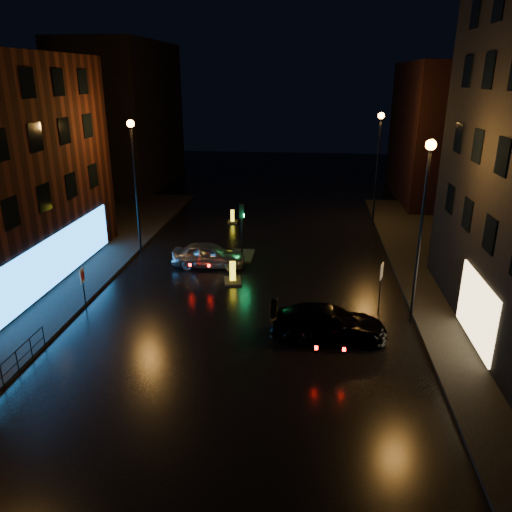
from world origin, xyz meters
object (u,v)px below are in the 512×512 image
object	(u,v)px
traffic_signal	(242,249)
bollard_near	(233,278)
dark_sedan	(328,323)
road_sign_left	(83,279)
road_sign_right	(381,275)
silver_hatchback	(209,255)
bollard_far	(233,220)

from	to	relation	value
traffic_signal	bollard_near	size ratio (longest dim) A/B	2.25
dark_sedan	bollard_near	xyz separation A→B (m)	(-5.06, 5.81, -0.47)
road_sign_left	road_sign_right	world-z (taller)	road_sign_right
traffic_signal	road_sign_right	distance (m)	10.26
silver_hatchback	road_sign_left	world-z (taller)	road_sign_left
road_sign_right	silver_hatchback	bearing A→B (deg)	-9.26
silver_hatchback	road_sign_right	xyz separation A→B (m)	(9.45, -4.78, 1.03)
silver_hatchback	dark_sedan	world-z (taller)	same
dark_sedan	road_sign_left	distance (m)	11.80
traffic_signal	bollard_far	bearing A→B (deg)	103.04
road_sign_right	bollard_far	bearing A→B (deg)	-39.04
traffic_signal	bollard_near	bearing A→B (deg)	-89.51
bollard_near	road_sign_left	distance (m)	8.00
traffic_signal	road_sign_right	xyz separation A→B (m)	(7.70, -6.66, 1.26)
traffic_signal	silver_hatchback	xyz separation A→B (m)	(-1.75, -1.88, 0.23)
traffic_signal	bollard_near	distance (m)	4.13
silver_hatchback	road_sign_left	bearing A→B (deg)	142.39
silver_hatchback	bollard_near	xyz separation A→B (m)	(1.79, -2.24, -0.47)
dark_sedan	road_sign_left	world-z (taller)	road_sign_left
dark_sedan	bollard_near	size ratio (longest dim) A/B	3.31
silver_hatchback	bollard_far	distance (m)	9.64
traffic_signal	road_sign_right	bearing A→B (deg)	-40.88
bollard_near	road_sign_left	world-z (taller)	road_sign_left
silver_hatchback	bollard_near	bearing A→B (deg)	-142.67
road_sign_left	road_sign_right	size ratio (longest dim) A/B	0.93
traffic_signal	dark_sedan	size ratio (longest dim) A/B	0.68
silver_hatchback	dark_sedan	distance (m)	10.57
bollard_near	road_sign_left	bearing A→B (deg)	-159.61
bollard_near	road_sign_right	size ratio (longest dim) A/B	0.65
silver_hatchback	road_sign_right	size ratio (longest dim) A/B	1.83
silver_hatchback	bollard_far	xyz separation A→B (m)	(-0.04, 9.62, -0.52)
dark_sedan	traffic_signal	bearing A→B (deg)	25.36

